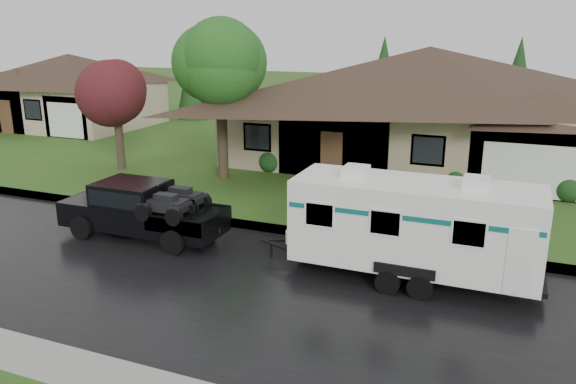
# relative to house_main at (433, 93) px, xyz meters

# --- Properties ---
(ground) EXTENTS (140.00, 140.00, 0.00)m
(ground) POSITION_rel_house_main_xyz_m (-2.29, -13.84, -3.59)
(ground) COLOR #2E571B
(ground) RESTS_ON ground
(road) EXTENTS (140.00, 8.00, 0.01)m
(road) POSITION_rel_house_main_xyz_m (-2.29, -15.84, -3.59)
(road) COLOR black
(road) RESTS_ON ground
(curb) EXTENTS (140.00, 0.50, 0.15)m
(curb) POSITION_rel_house_main_xyz_m (-2.29, -11.59, -3.52)
(curb) COLOR gray
(curb) RESTS_ON ground
(lawn) EXTENTS (140.00, 26.00, 0.15)m
(lawn) POSITION_rel_house_main_xyz_m (-2.29, 1.16, -3.52)
(lawn) COLOR #2E571B
(lawn) RESTS_ON ground
(house_main) EXTENTS (19.44, 10.80, 6.90)m
(house_main) POSITION_rel_house_main_xyz_m (0.00, 0.00, 0.00)
(house_main) COLOR tan
(house_main) RESTS_ON lawn
(house_far) EXTENTS (10.80, 8.64, 5.80)m
(house_far) POSITION_rel_house_main_xyz_m (-24.07, 2.02, -0.62)
(house_far) COLOR tan
(house_far) RESTS_ON lawn
(tree_left_green) EXTENTS (4.25, 4.25, 7.03)m
(tree_left_green) POSITION_rel_house_main_xyz_m (-8.03, -6.50, 1.44)
(tree_left_green) COLOR #382B1E
(tree_left_green) RESTS_ON lawn
(tree_red) EXTENTS (3.19, 3.19, 5.28)m
(tree_red) POSITION_rel_house_main_xyz_m (-13.33, -6.85, 0.22)
(tree_red) COLOR #382B1E
(tree_red) RESTS_ON lawn
(shrub_row) EXTENTS (13.60, 1.00, 1.00)m
(shrub_row) POSITION_rel_house_main_xyz_m (-0.29, -4.54, -2.94)
(shrub_row) COLOR #143814
(shrub_row) RESTS_ON lawn
(pickup_truck) EXTENTS (5.46, 2.08, 1.82)m
(pickup_truck) POSITION_rel_house_main_xyz_m (-7.20, -13.71, -2.62)
(pickup_truck) COLOR black
(pickup_truck) RESTS_ON ground
(travel_trailer) EXTENTS (6.74, 2.37, 3.02)m
(travel_trailer) POSITION_rel_house_main_xyz_m (1.60, -13.71, -1.99)
(travel_trailer) COLOR white
(travel_trailer) RESTS_ON ground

